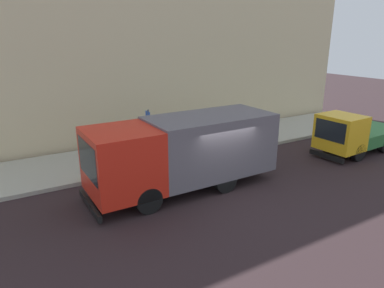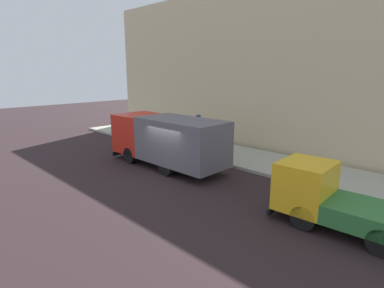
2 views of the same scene
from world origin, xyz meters
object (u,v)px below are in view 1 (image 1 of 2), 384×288
at_px(small_flatbed_truck, 354,134).
at_px(large_utility_truck, 184,150).
at_px(street_sign_post, 149,132).
at_px(traffic_cone_orange, 88,170).
at_px(pedestrian_walking, 110,144).

bearing_deg(small_flatbed_truck, large_utility_truck, 83.63).
relative_size(large_utility_truck, street_sign_post, 2.97).
relative_size(small_flatbed_truck, street_sign_post, 2.20).
xyz_separation_m(small_flatbed_truck, street_sign_post, (3.44, 9.84, 0.66)).
bearing_deg(large_utility_truck, small_flatbed_truck, -94.30).
bearing_deg(traffic_cone_orange, pedestrian_walking, -43.91).
height_order(large_utility_truck, small_flatbed_truck, large_utility_truck).
xyz_separation_m(large_utility_truck, traffic_cone_orange, (2.55, 3.11, -1.08)).
height_order(pedestrian_walking, street_sign_post, street_sign_post).
relative_size(pedestrian_walking, street_sign_post, 0.64).
bearing_deg(pedestrian_walking, small_flatbed_truck, 125.58).
xyz_separation_m(small_flatbed_truck, traffic_cone_orange, (3.17, 12.70, -0.47)).
height_order(small_flatbed_truck, pedestrian_walking, small_flatbed_truck).
relative_size(large_utility_truck, pedestrian_walking, 4.65).
distance_m(large_utility_truck, street_sign_post, 2.83).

